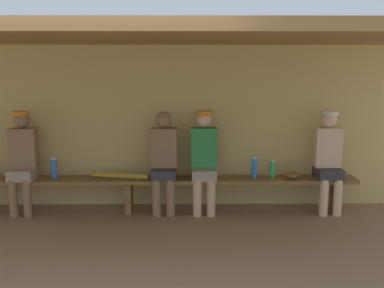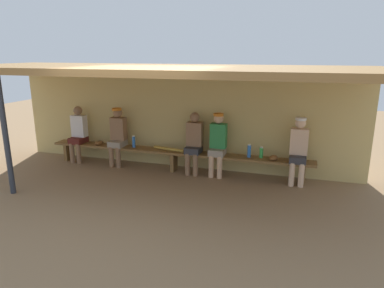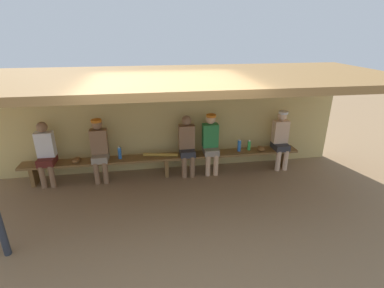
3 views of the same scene
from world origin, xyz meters
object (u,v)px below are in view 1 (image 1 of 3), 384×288
player_with_sunglasses (23,157)px  water_bottle_blue (54,168)px  bench (129,184)px  water_bottle_green (254,168)px  player_in_red (328,157)px  water_bottle_clear (272,169)px  baseball_bat (120,176)px  player_rightmost (204,157)px  player_in_blue (164,158)px  baseball_glove_tan (292,175)px

player_with_sunglasses → water_bottle_blue: size_ratio=4.87×
bench → water_bottle_blue: (-0.98, 0.01, 0.21)m
player_with_sunglasses → water_bottle_green: size_ratio=4.82×
water_bottle_green → player_in_red: bearing=-0.9°
water_bottle_blue → water_bottle_clear: water_bottle_blue is taller
player_with_sunglasses → baseball_bat: size_ratio=1.77×
bench → baseball_bat: size_ratio=7.89×
water_bottle_clear → water_bottle_green: bearing=-172.7°
water_bottle_blue → water_bottle_green: bearing=0.1°
player_rightmost → baseball_bat: 1.13m
player_rightmost → player_with_sunglasses: bearing=180.0°
bench → water_bottle_clear: size_ratio=25.67×
player_in_blue → baseball_glove_tan: player_in_blue is taller
bench → player_rightmost: (0.99, 0.00, 0.36)m
player_in_red → water_bottle_blue: bearing=179.8°
player_in_red → baseball_glove_tan: bearing=-176.9°
player_in_red → water_bottle_blue: (-3.61, 0.01, -0.15)m
bench → player_in_blue: player_in_blue is taller
player_with_sunglasses → bench: bearing=-0.1°
player_in_blue → player_in_red: bearing=0.0°
player_rightmost → baseball_bat: size_ratio=1.77×
player_in_blue → water_bottle_clear: 1.45m
player_in_blue → player_with_sunglasses: bearing=180.0°
bench → player_in_red: 2.65m
water_bottle_blue → bench: bearing=-0.8°
player_rightmost → water_bottle_green: size_ratio=4.82×
player_in_red → water_bottle_green: (-0.97, 0.01, -0.15)m
player_rightmost → baseball_bat: player_rightmost is taller
player_in_blue → player_in_red: player_in_red is taller
player_with_sunglasses → baseball_bat: bearing=-0.2°
player_rightmost → baseball_glove_tan: size_ratio=5.60×
player_in_blue → player_rightmost: bearing=0.1°
baseball_glove_tan → player_in_blue: bearing=-76.3°
player_in_blue → water_bottle_green: size_ratio=4.78×
player_with_sunglasses → player_rightmost: bearing=0.0°
bench → player_with_sunglasses: player_with_sunglasses is taller
player_rightmost → water_bottle_clear: (0.91, 0.05, -0.18)m
player_with_sunglasses → water_bottle_blue: 0.43m
player_in_red → player_rightmost: (-1.64, 0.00, 0.00)m
player_with_sunglasses → water_bottle_green: player_with_sunglasses is taller
player_in_blue → water_bottle_blue: size_ratio=4.83×
player_with_sunglasses → water_bottle_clear: size_ratio=5.75×
baseball_bat → water_bottle_clear: bearing=12.1°
bench → water_bottle_blue: bearing=179.2°
player_in_blue → player_in_red: size_ratio=0.99×
bench → water_bottle_green: size_ratio=21.48×
baseball_glove_tan → baseball_bat: bearing=-76.0°
player_with_sunglasses → baseball_glove_tan: player_with_sunglasses is taller
player_rightmost → water_bottle_green: player_rightmost is taller
baseball_bat → player_in_blue: bearing=11.0°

